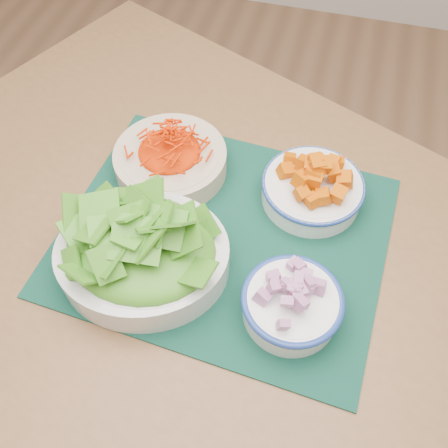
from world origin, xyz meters
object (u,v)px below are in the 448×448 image
lettuce_bowl (141,249)px  onion_bowl (292,302)px  table (218,272)px  carrot_bowl (170,157)px  squash_bowl (313,185)px  placemat (224,235)px

lettuce_bowl → onion_bowl: lettuce_bowl is taller
table → carrot_bowl: 0.23m
onion_bowl → squash_bowl: bearing=91.6°
table → squash_bowl: bearing=70.2°
lettuce_bowl → onion_bowl: bearing=-18.3°
onion_bowl → carrot_bowl: bearing=139.4°
squash_bowl → placemat: bearing=-138.3°
table → squash_bowl: squash_bowl is taller
placemat → squash_bowl: squash_bowl is taller
squash_bowl → onion_bowl: bearing=-88.4°
placemat → carrot_bowl: bearing=143.1°
table → squash_bowl: (0.13, 0.14, 0.13)m
squash_bowl → lettuce_bowl: bearing=-137.9°
carrot_bowl → lettuce_bowl: lettuce_bowl is taller
table → carrot_bowl: (-0.13, 0.14, 0.13)m
carrot_bowl → lettuce_bowl: size_ratio=0.69×
placemat → squash_bowl: size_ratio=2.41×
lettuce_bowl → onion_bowl: size_ratio=1.72×
lettuce_bowl → onion_bowl: (0.24, -0.02, -0.02)m
squash_bowl → onion_bowl: (0.01, -0.23, -0.00)m
carrot_bowl → squash_bowl: bearing=0.0°
squash_bowl → onion_bowl: size_ratio=1.20×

